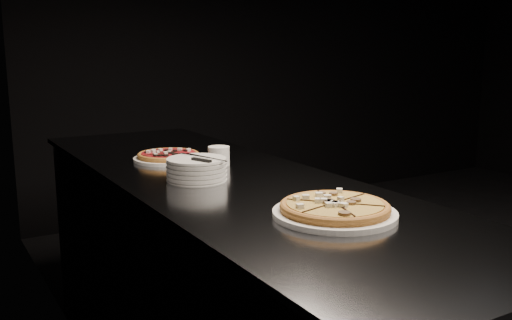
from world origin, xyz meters
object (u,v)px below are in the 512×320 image
ramekin (219,155)px  pizza_tomato (168,156)px  pizza_mushroom (335,209)px  cutlery (201,158)px  counter (224,295)px  plate_stack (197,169)px

ramekin → pizza_tomato: bearing=124.8°
pizza_mushroom → pizza_tomato: bearing=95.0°
pizza_tomato → cutlery: cutlery is taller
counter → cutlery: bearing=-165.0°
counter → ramekin: ramekin is taller
pizza_mushroom → plate_stack: plate_stack is taller
plate_stack → ramekin: (0.19, 0.19, 0.00)m
plate_stack → cutlery: cutlery is taller
counter → pizza_tomato: (-0.06, 0.37, 0.48)m
counter → cutlery: size_ratio=10.96×
counter → plate_stack: 0.51m
cutlery → ramekin: size_ratio=2.63×
pizza_mushroom → cutlery: 0.60m
counter → ramekin: 0.54m
counter → pizza_tomato: 0.61m
cutlery → ramekin: bearing=28.7°
pizza_mushroom → ramekin: 0.79m
pizza_tomato → cutlery: 0.41m
plate_stack → cutlery: bearing=-62.4°
plate_stack → pizza_tomato: bearing=82.5°
counter → pizza_tomato: bearing=98.7°
counter → plate_stack: bearing=-174.4°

